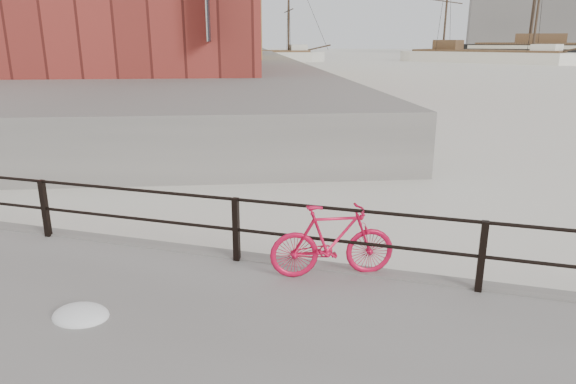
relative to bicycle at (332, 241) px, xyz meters
The scene contains 9 objects.
ground 2.20m from the bicycle, ahead, with size 400.00×400.00×0.00m, color white.
far_quay 81.64m from the bicycle, 117.75° to the left, with size 24.00×150.00×1.80m, color gray.
guardrail 2.00m from the bicycle, ahead, with size 28.00×0.10×1.00m, color black, non-canonical shape.
bicycle is the anchor object (origin of this frame).
schooner_mid 83.18m from the bicycle, 85.13° to the left, with size 30.84×13.05×22.01m, color white, non-canonical shape.
schooner_left 80.79m from the bicycle, 111.00° to the left, with size 24.41×11.10×18.54m, color beige, non-canonical shape.
workboat_near 39.53m from the bicycle, 133.50° to the left, with size 13.41×4.47×7.00m, color black, non-canonical shape.
workboat_far 52.69m from the bicycle, 128.96° to the left, with size 11.13×3.84×7.00m, color black, non-canonical shape.
industrial_west 142.20m from the bicycle, 81.09° to the left, with size 32.00×18.00×18.00m, color gray.
Camera 1 is at (-0.66, -6.88, 3.61)m, focal length 32.00 mm.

